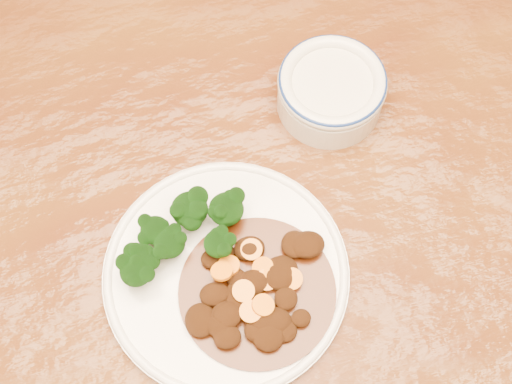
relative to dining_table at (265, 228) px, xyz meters
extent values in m
plane|color=#482112|center=(0.00, 0.00, -0.67)|extent=(4.00, 4.00, 0.00)
cube|color=#5D3410|center=(0.00, 0.00, 0.06)|extent=(1.60, 1.09, 0.04)
cylinder|color=white|center=(-0.06, -0.08, 0.09)|extent=(0.26, 0.26, 0.01)
torus|color=white|center=(-0.06, -0.08, 0.09)|extent=(0.26, 0.26, 0.01)
cylinder|color=#5E8846|center=(-0.15, -0.07, 0.10)|extent=(0.01, 0.01, 0.02)
ellipsoid|color=black|center=(-0.15, -0.07, 0.12)|extent=(0.03, 0.03, 0.03)
cylinder|color=#5E8846|center=(-0.11, -0.05, 0.10)|extent=(0.01, 0.01, 0.02)
ellipsoid|color=black|center=(-0.11, -0.05, 0.12)|extent=(0.03, 0.03, 0.03)
cylinder|color=#5E8846|center=(-0.12, -0.03, 0.10)|extent=(0.01, 0.01, 0.02)
ellipsoid|color=black|center=(-0.12, -0.03, 0.12)|extent=(0.03, 0.03, 0.03)
cylinder|color=#5E8846|center=(-0.06, -0.05, 0.10)|extent=(0.01, 0.01, 0.02)
ellipsoid|color=black|center=(-0.06, -0.05, 0.12)|extent=(0.03, 0.03, 0.02)
cylinder|color=#5E8846|center=(-0.08, -0.01, 0.10)|extent=(0.01, 0.01, 0.02)
ellipsoid|color=black|center=(-0.08, -0.01, 0.12)|extent=(0.04, 0.04, 0.03)
cylinder|color=#5E8846|center=(-0.05, -0.02, 0.10)|extent=(0.01, 0.01, 0.02)
ellipsoid|color=black|center=(-0.05, -0.02, 0.12)|extent=(0.04, 0.04, 0.03)
cylinder|color=#5E8846|center=(-0.14, -0.06, 0.10)|extent=(0.01, 0.01, 0.02)
ellipsoid|color=black|center=(-0.14, -0.06, 0.12)|extent=(0.03, 0.03, 0.03)
cylinder|color=#421C07|center=(-0.03, -0.10, 0.09)|extent=(0.16, 0.16, 0.00)
ellipsoid|color=black|center=(0.00, -0.09, 0.10)|extent=(0.03, 0.03, 0.02)
ellipsoid|color=black|center=(0.01, -0.14, 0.10)|extent=(0.02, 0.02, 0.01)
ellipsoid|color=black|center=(-0.02, -0.15, 0.10)|extent=(0.03, 0.03, 0.02)
ellipsoid|color=black|center=(-0.04, -0.11, 0.10)|extent=(0.03, 0.03, 0.02)
ellipsoid|color=black|center=(0.02, -0.06, 0.10)|extent=(0.03, 0.03, 0.01)
ellipsoid|color=black|center=(-0.02, -0.14, 0.10)|extent=(0.04, 0.03, 0.02)
ellipsoid|color=black|center=(-0.03, -0.10, 0.10)|extent=(0.03, 0.03, 0.02)
ellipsoid|color=black|center=(-0.07, -0.14, 0.10)|extent=(0.03, 0.02, 0.01)
ellipsoid|color=black|center=(0.00, -0.10, 0.10)|extent=(0.03, 0.03, 0.02)
ellipsoid|color=black|center=(-0.07, -0.10, 0.11)|extent=(0.03, 0.02, 0.02)
ellipsoid|color=black|center=(-0.09, -0.13, 0.10)|extent=(0.03, 0.04, 0.02)
ellipsoid|color=black|center=(-0.01, -0.15, 0.10)|extent=(0.03, 0.02, 0.01)
ellipsoid|color=black|center=(-0.05, -0.09, 0.10)|extent=(0.02, 0.02, 0.01)
ellipsoid|color=black|center=(0.03, -0.07, 0.11)|extent=(0.04, 0.03, 0.02)
ellipsoid|color=black|center=(-0.05, -0.06, 0.10)|extent=(0.02, 0.02, 0.01)
ellipsoid|color=black|center=(-0.06, -0.15, 0.10)|extent=(0.03, 0.02, 0.01)
ellipsoid|color=black|center=(0.00, -0.12, 0.10)|extent=(0.02, 0.02, 0.01)
ellipsoid|color=black|center=(-0.03, -0.06, 0.10)|extent=(0.03, 0.03, 0.02)
ellipsoid|color=black|center=(0.03, -0.06, 0.10)|extent=(0.03, 0.02, 0.01)
ellipsoid|color=black|center=(-0.04, -0.15, 0.10)|extent=(0.02, 0.02, 0.01)
ellipsoid|color=black|center=(-0.06, -0.13, 0.11)|extent=(0.03, 0.03, 0.02)
ellipsoid|color=black|center=(-0.03, -0.14, 0.10)|extent=(0.04, 0.03, 0.02)
ellipsoid|color=black|center=(-0.07, -0.06, 0.10)|extent=(0.02, 0.02, 0.01)
cylinder|color=orange|center=(-0.05, -0.08, 0.11)|extent=(0.03, 0.03, 0.01)
cylinder|color=orange|center=(-0.04, -0.13, 0.11)|extent=(0.03, 0.03, 0.01)
cylinder|color=orange|center=(-0.02, -0.12, 0.11)|extent=(0.03, 0.03, 0.01)
cylinder|color=orange|center=(0.01, -0.10, 0.10)|extent=(0.03, 0.03, 0.01)
cylinder|color=orange|center=(-0.03, -0.06, 0.11)|extent=(0.03, 0.03, 0.01)
cylinder|color=orange|center=(-0.04, -0.11, 0.11)|extent=(0.03, 0.03, 0.01)
cylinder|color=orange|center=(-0.06, -0.08, 0.11)|extent=(0.03, 0.03, 0.01)
cylinder|color=orange|center=(-0.02, -0.10, 0.10)|extent=(0.03, 0.03, 0.01)
cylinder|color=orange|center=(-0.02, -0.08, 0.10)|extent=(0.03, 0.03, 0.01)
cylinder|color=beige|center=(0.09, 0.11, 0.10)|extent=(0.12, 0.12, 0.04)
cylinder|color=silver|center=(0.09, 0.11, 0.12)|extent=(0.09, 0.09, 0.01)
torus|color=beige|center=(0.09, 0.11, 0.13)|extent=(0.13, 0.13, 0.02)
torus|color=navy|center=(0.09, 0.11, 0.13)|extent=(0.12, 0.12, 0.01)
camera|label=1|loc=(-0.06, -0.31, 0.81)|focal=50.00mm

